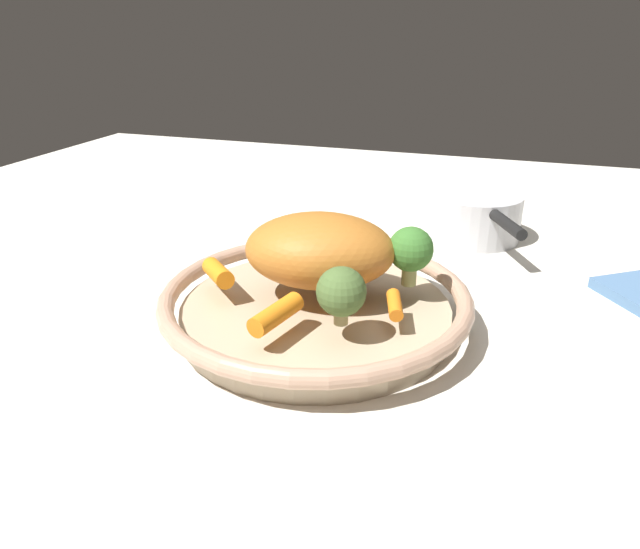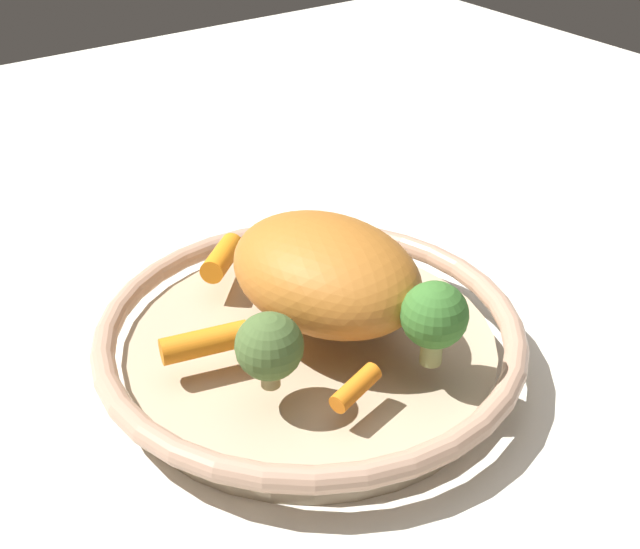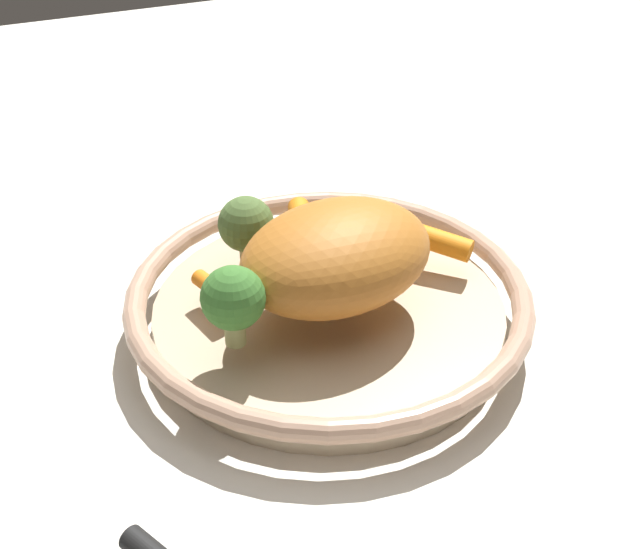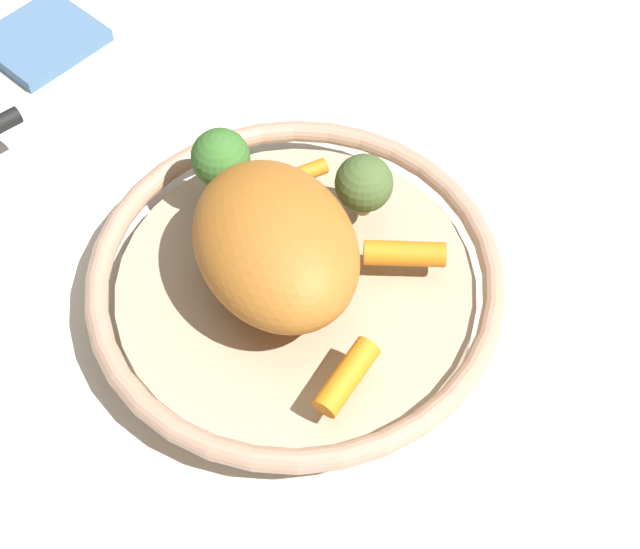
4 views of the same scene
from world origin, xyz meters
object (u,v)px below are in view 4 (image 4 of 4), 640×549
at_px(baby_carrot_back, 347,377).
at_px(dish_towel, 42,39).
at_px(serving_bowl, 296,285).
at_px(broccoli_floret_edge, 221,159).
at_px(baby_carrot_right, 404,254).
at_px(baby_carrot_near_rim, 303,173).
at_px(roast_chicken_piece, 277,249).
at_px(broccoli_floret_mid, 364,184).

distance_m(baby_carrot_back, dish_towel, 0.53).
distance_m(serving_bowl, broccoli_floret_edge, 0.12).
xyz_separation_m(baby_carrot_back, dish_towel, (0.21, -0.48, -0.05)).
bearing_deg(serving_bowl, dish_towel, -62.54).
height_order(serving_bowl, broccoli_floret_edge, broccoli_floret_edge).
xyz_separation_m(broccoli_floret_edge, dish_towel, (0.15, -0.28, -0.08)).
bearing_deg(baby_carrot_right, baby_carrot_near_rim, -59.11).
bearing_deg(roast_chicken_piece, serving_bowl, -161.87).
height_order(broccoli_floret_mid, dish_towel, broccoli_floret_mid).
xyz_separation_m(serving_bowl, dish_towel, (0.19, -0.37, -0.02)).
relative_size(baby_carrot_right, broccoli_floret_edge, 0.99).
bearing_deg(roast_chicken_piece, baby_carrot_back, 106.54).
height_order(serving_bowl, baby_carrot_back, baby_carrot_back).
xyz_separation_m(baby_carrot_back, broccoli_floret_mid, (-0.05, -0.16, 0.02)).
xyz_separation_m(baby_carrot_right, baby_carrot_back, (0.07, 0.10, 0.00)).
bearing_deg(broccoli_floret_mid, broccoli_floret_edge, -22.49).
bearing_deg(dish_towel, broccoli_floret_mid, 129.02).
distance_m(baby_carrot_near_rim, dish_towel, 0.36).
xyz_separation_m(roast_chicken_piece, baby_carrot_back, (-0.03, 0.11, -0.03)).
distance_m(roast_chicken_piece, baby_carrot_right, 0.11).
relative_size(baby_carrot_near_rim, broccoli_floret_mid, 0.74).
bearing_deg(baby_carrot_right, dish_towel, -53.64).
height_order(serving_bowl, baby_carrot_near_rim, baby_carrot_near_rim).
distance_m(broccoli_floret_mid, dish_towel, 0.42).
relative_size(baby_carrot_back, baby_carrot_near_rim, 1.43).
height_order(baby_carrot_right, broccoli_floret_edge, broccoli_floret_edge).
bearing_deg(broccoli_floret_mid, baby_carrot_back, 71.92).
distance_m(baby_carrot_right, baby_carrot_near_rim, 0.12).
height_order(baby_carrot_near_rim, dish_towel, baby_carrot_near_rim).
xyz_separation_m(serving_bowl, baby_carrot_near_rim, (-0.03, -0.09, 0.03)).
xyz_separation_m(roast_chicken_piece, broccoli_floret_edge, (0.03, -0.10, 0.00)).
xyz_separation_m(baby_carrot_right, broccoli_floret_edge, (0.13, -0.11, 0.03)).
relative_size(serving_bowl, baby_carrot_back, 5.55).
xyz_separation_m(baby_carrot_near_rim, broccoli_floret_edge, (0.07, -0.00, 0.03)).
relative_size(baby_carrot_back, broccoli_floret_edge, 0.93).
distance_m(serving_bowl, dish_towel, 0.42).
bearing_deg(baby_carrot_near_rim, baby_carrot_right, 120.89).
relative_size(serving_bowl, roast_chicken_piece, 2.09).
bearing_deg(baby_carrot_back, serving_bowl, -81.64).
distance_m(baby_carrot_back, baby_carrot_near_rim, 0.20).
relative_size(roast_chicken_piece, dish_towel, 1.53).
height_order(roast_chicken_piece, dish_towel, roast_chicken_piece).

